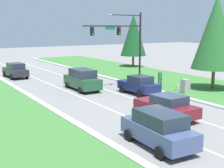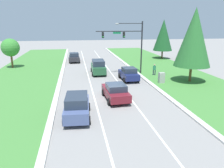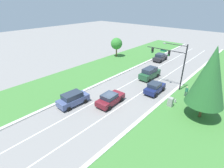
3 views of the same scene
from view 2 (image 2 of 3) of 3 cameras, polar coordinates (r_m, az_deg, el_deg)
The scene contains 18 objects.
ground_plane at distance 22.03m, azimuth 0.19°, elevation -3.89°, with size 160.00×160.00×0.00m, color gray.
curb_strip_right at distance 23.59m, azimuth 13.86°, elevation -2.84°, with size 0.50×90.00×0.15m.
curb_strip_left at distance 21.82m, azimuth -14.64°, elevation -4.41°, with size 0.50×90.00×0.15m.
grass_verge_right at distance 26.10m, azimuth 24.51°, elevation -2.13°, with size 10.00×90.00×0.08m.
lane_stripe_inner_left at distance 21.81m, azimuth -4.49°, elevation -4.14°, with size 0.14×81.00×0.01m.
lane_stripe_inner_right at distance 22.39m, azimuth 4.74°, elevation -3.62°, with size 0.14×81.00×0.01m.
traffic_signal_mast at distance 32.05m, azimuth 4.44°, elevation 11.45°, with size 6.80×0.41×7.64m.
slate_blue_suv at distance 17.72m, azimuth -9.12°, elevation -5.69°, with size 2.29×4.63×1.90m.
burgundy_sedan at distance 21.55m, azimuth 0.94°, elevation -1.99°, with size 2.35×4.73×1.65m.
navy_sedan at distance 29.05m, azimuth 4.39°, elevation 2.67°, with size 2.17×4.32×1.75m.
charcoal_sedan at distance 43.70m, azimuth -9.87°, elevation 6.87°, with size 2.26×4.69×1.83m.
forest_suv at distance 32.82m, azimuth -3.63°, elevation 4.49°, with size 2.17×5.02×2.10m.
utility_cabinet at distance 28.15m, azimuth 12.80°, elevation 1.52°, with size 0.70×0.60×1.39m.
pedestrian at distance 32.23m, azimuth 11.00°, elevation 3.82°, with size 0.41×0.29×1.69m.
fire_hydrant at distance 29.50m, azimuth 12.17°, elevation 1.49°, with size 0.34×0.20×0.70m.
conifer_near_right_tree at distance 48.05m, azimuth 13.24°, elevation 12.31°, with size 3.99×3.99×8.16m.
oak_near_left_tree at distance 40.40m, azimuth -25.03°, elevation 8.60°, with size 2.96×2.96×4.95m.
conifer_far_right_tree at distance 29.30m, azimuth 20.61°, elevation 11.34°, with size 4.49×4.49×9.27m.
Camera 2 is at (-3.55, -20.47, 7.34)m, focal length 35.00 mm.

